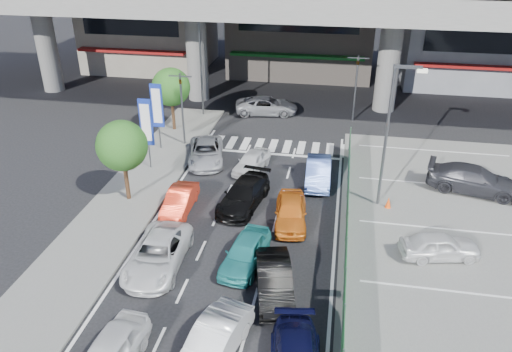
% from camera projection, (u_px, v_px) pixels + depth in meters
% --- Properties ---
extents(ground, '(120.00, 120.00, 0.00)m').
position_uv_depth(ground, '(233.00, 254.00, 24.01)').
color(ground, black).
rests_on(ground, ground).
extents(parking_lot, '(12.00, 28.00, 0.06)m').
position_uv_depth(parking_lot, '(465.00, 254.00, 24.00)').
color(parking_lot, '#5F5F5D').
rests_on(parking_lot, ground).
extents(sidewalk_left, '(4.00, 30.00, 0.12)m').
position_uv_depth(sidewalk_left, '(129.00, 199.00, 28.57)').
color(sidewalk_left, '#5F5F5D').
rests_on(sidewalk_left, ground).
extents(fence_run, '(0.16, 22.00, 1.80)m').
position_uv_depth(fence_run, '(346.00, 238.00, 23.63)').
color(fence_run, '#1F5A2D').
rests_on(fence_run, ground).
extents(building_west, '(12.00, 10.90, 13.00)m').
position_uv_depth(building_west, '(148.00, 3.00, 51.41)').
color(building_west, gray).
rests_on(building_west, ground).
extents(building_east, '(12.00, 10.90, 12.00)m').
position_uv_depth(building_east, '(473.00, 18.00, 46.59)').
color(building_east, gray).
rests_on(building_east, ground).
extents(traffic_light_left, '(1.60, 1.24, 5.20)m').
position_uv_depth(traffic_light_left, '(181.00, 92.00, 33.63)').
color(traffic_light_left, '#595B60').
rests_on(traffic_light_left, ground).
extents(traffic_light_right, '(1.60, 1.24, 5.20)m').
position_uv_depth(traffic_light_right, '(357.00, 72.00, 37.89)').
color(traffic_light_right, '#595B60').
rests_on(traffic_light_right, ground).
extents(street_lamp_right, '(1.65, 0.22, 8.00)m').
position_uv_depth(street_lamp_right, '(391.00, 126.00, 25.90)').
color(street_lamp_right, '#595B60').
rests_on(street_lamp_right, ground).
extents(street_lamp_left, '(1.65, 0.22, 8.00)m').
position_uv_depth(street_lamp_left, '(203.00, 57.00, 38.50)').
color(street_lamp_left, '#595B60').
rests_on(street_lamp_left, ground).
extents(signboard_near, '(0.80, 0.14, 4.70)m').
position_uv_depth(signboard_near, '(146.00, 124.00, 30.70)').
color(signboard_near, '#595B60').
rests_on(signboard_near, ground).
extents(signboard_far, '(0.80, 0.14, 4.70)m').
position_uv_depth(signboard_far, '(157.00, 108.00, 33.38)').
color(signboard_far, '#595B60').
rests_on(signboard_far, ground).
extents(tree_near, '(2.80, 2.80, 4.80)m').
position_uv_depth(tree_near, '(122.00, 146.00, 27.03)').
color(tree_near, '#382314').
rests_on(tree_near, ground).
extents(tree_far, '(2.80, 2.80, 4.80)m').
position_uv_depth(tree_far, '(171.00, 87.00, 36.32)').
color(tree_far, '#382314').
rests_on(tree_far, ground).
extents(hatch_white_back_mid, '(2.41, 4.42, 1.38)m').
position_uv_depth(hatch_white_back_mid, '(213.00, 342.00, 18.15)').
color(hatch_white_back_mid, white).
rests_on(hatch_white_back_mid, ground).
extents(sedan_white_mid_left, '(2.49, 5.05, 1.38)m').
position_uv_depth(sedan_white_mid_left, '(158.00, 254.00, 22.87)').
color(sedan_white_mid_left, silver).
rests_on(sedan_white_mid_left, ground).
extents(taxi_teal_mid, '(2.15, 4.16, 1.35)m').
position_uv_depth(taxi_teal_mid, '(245.00, 252.00, 23.02)').
color(taxi_teal_mid, teal).
rests_on(taxi_teal_mid, ground).
extents(hatch_black_mid_right, '(2.34, 4.41, 1.38)m').
position_uv_depth(hatch_black_mid_right, '(274.00, 280.00, 21.22)').
color(hatch_black_mid_right, black).
rests_on(hatch_black_mid_right, ground).
extents(taxi_orange_left, '(1.38, 3.74, 1.22)m').
position_uv_depth(taxi_orange_left, '(180.00, 201.00, 27.31)').
color(taxi_orange_left, red).
rests_on(taxi_orange_left, ground).
extents(sedan_black_mid, '(2.70, 5.01, 1.38)m').
position_uv_depth(sedan_black_mid, '(244.00, 195.00, 27.75)').
color(sedan_black_mid, black).
rests_on(sedan_black_mid, ground).
extents(taxi_orange_right, '(2.03, 4.20, 1.38)m').
position_uv_depth(taxi_orange_right, '(291.00, 212.00, 26.16)').
color(taxi_orange_right, orange).
rests_on(taxi_orange_right, ground).
extents(wagon_silver_front_left, '(3.27, 5.13, 1.32)m').
position_uv_depth(wagon_silver_front_left, '(206.00, 152.00, 32.79)').
color(wagon_silver_front_left, '#A1A2A8').
rests_on(wagon_silver_front_left, ground).
extents(sedan_white_front_mid, '(2.27, 3.81, 1.22)m').
position_uv_depth(sedan_white_front_mid, '(252.00, 161.00, 31.67)').
color(sedan_white_front_mid, silver).
rests_on(sedan_white_front_mid, ground).
extents(kei_truck_front_right, '(1.64, 4.25, 1.38)m').
position_uv_depth(kei_truck_front_right, '(318.00, 172.00, 30.20)').
color(kei_truck_front_right, '#5878D3').
rests_on(kei_truck_front_right, ground).
extents(crossing_wagon_silver, '(5.32, 3.03, 1.40)m').
position_uv_depth(crossing_wagon_silver, '(267.00, 106.00, 40.71)').
color(crossing_wagon_silver, gray).
rests_on(crossing_wagon_silver, ground).
extents(parked_sedan_white, '(3.94, 2.23, 1.26)m').
position_uv_depth(parked_sedan_white, '(440.00, 246.00, 23.45)').
color(parked_sedan_white, silver).
rests_on(parked_sedan_white, parking_lot).
extents(parked_sedan_dgrey, '(5.61, 3.29, 1.53)m').
position_uv_depth(parked_sedan_dgrey, '(474.00, 180.00, 29.04)').
color(parked_sedan_dgrey, '#313137').
rests_on(parked_sedan_dgrey, parking_lot).
extents(traffic_cone, '(0.38, 0.38, 0.64)m').
position_uv_depth(traffic_cone, '(388.00, 202.00, 27.60)').
color(traffic_cone, '#FF4E0E').
rests_on(traffic_cone, parking_lot).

